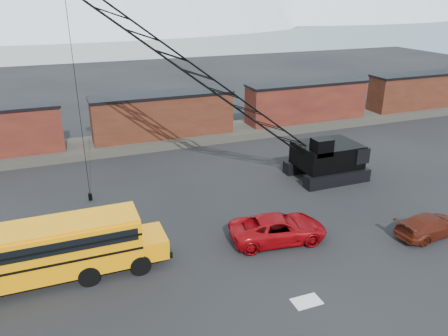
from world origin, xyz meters
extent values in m
plane|color=black|center=(0.00, 0.00, 0.00)|extent=(160.00, 160.00, 0.00)
cube|color=#433E37|center=(0.00, 22.00, 0.35)|extent=(120.00, 5.00, 0.70)
cube|color=black|center=(-11.80, 22.00, 1.00)|extent=(2.20, 2.40, 0.60)
cube|color=#552418|center=(0.00, 22.00, 2.70)|extent=(13.50, 2.90, 4.00)
cube|color=black|center=(0.00, 22.00, 4.75)|extent=(13.70, 3.10, 0.25)
cube|color=black|center=(-4.20, 22.00, 1.00)|extent=(2.20, 2.40, 0.60)
cube|color=black|center=(4.20, 22.00, 1.00)|extent=(2.20, 2.40, 0.60)
cube|color=#401312|center=(16.00, 22.00, 2.70)|extent=(13.50, 2.90, 4.00)
cube|color=black|center=(16.00, 22.00, 4.75)|extent=(13.70, 3.10, 0.25)
cube|color=black|center=(11.80, 22.00, 1.00)|extent=(2.20, 2.40, 0.60)
cube|color=black|center=(20.20, 22.00, 1.00)|extent=(2.20, 2.40, 0.60)
cube|color=#552418|center=(32.00, 22.00, 2.70)|extent=(13.50, 2.90, 4.00)
cube|color=black|center=(32.00, 22.00, 4.75)|extent=(13.70, 3.10, 0.25)
cube|color=black|center=(27.80, 22.00, 1.00)|extent=(2.20, 2.40, 0.60)
cube|color=black|center=(36.20, 22.00, 1.00)|extent=(2.20, 2.40, 0.60)
cube|color=silver|center=(0.50, -4.00, 0.01)|extent=(1.40, 0.90, 0.02)
cube|color=orange|center=(-11.27, 2.24, 1.80)|extent=(10.00, 2.50, 2.50)
cube|color=orange|center=(-5.67, 2.24, 1.10)|extent=(1.60, 2.30, 1.10)
cube|color=orange|center=(-11.27, 2.24, 3.10)|extent=(10.00, 2.30, 0.18)
cube|color=black|center=(-11.27, 0.98, 2.50)|extent=(9.60, 0.05, 0.65)
cube|color=black|center=(-11.27, 3.50, 2.50)|extent=(9.60, 0.05, 0.65)
cube|color=black|center=(-4.82, 2.24, 0.80)|extent=(0.15, 2.45, 0.35)
cylinder|color=black|center=(-9.07, 1.09, 0.55)|extent=(1.10, 0.35, 1.10)
cylinder|color=black|center=(-9.07, 3.39, 0.55)|extent=(1.10, 0.35, 1.10)
cylinder|color=black|center=(-6.47, 1.09, 0.55)|extent=(1.10, 0.35, 1.10)
cylinder|color=black|center=(-6.47, 3.39, 0.55)|extent=(1.10, 0.35, 1.10)
imported|color=#97070D|center=(1.83, 1.51, 0.80)|extent=(6.09, 3.42, 1.61)
imported|color=#50190E|center=(10.72, -1.31, 0.68)|extent=(4.80, 2.24, 1.36)
cube|color=black|center=(9.96, 7.19, 0.50)|extent=(5.50, 1.00, 1.00)
cube|color=black|center=(9.96, 10.39, 0.50)|extent=(5.50, 1.00, 1.00)
cube|color=black|center=(9.96, 8.79, 1.90)|extent=(4.80, 3.60, 1.80)
cube|color=black|center=(11.96, 8.79, 2.10)|extent=(1.20, 3.80, 1.20)
cube|color=black|center=(8.56, 7.59, 3.10)|extent=(1.40, 1.20, 1.30)
cube|color=black|center=(8.56, 7.04, 3.10)|extent=(1.20, 0.06, 0.90)
cylinder|color=black|center=(-8.11, 11.06, 7.30)|extent=(0.04, 0.04, 14.29)
cube|color=black|center=(-8.11, 11.06, 0.35)|extent=(0.25, 0.25, 0.50)
camera|label=1|loc=(-9.37, -18.44, 13.79)|focal=35.00mm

